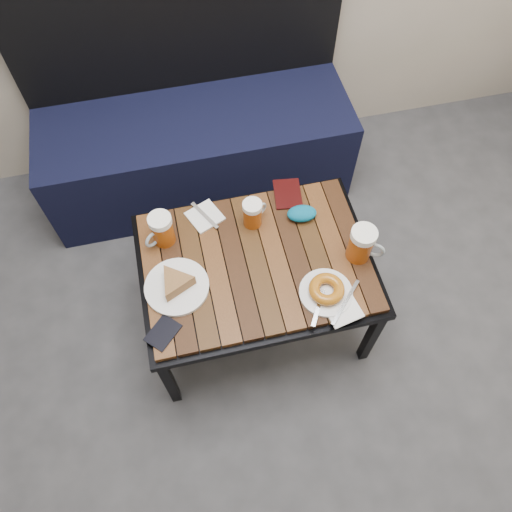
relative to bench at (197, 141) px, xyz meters
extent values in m
cube|color=black|center=(0.00, -0.02, -0.05)|extent=(1.40, 0.50, 0.45)
cube|color=black|center=(0.00, 0.21, 0.43)|extent=(1.40, 0.05, 0.50)
cube|color=black|center=(-0.29, -1.09, -0.06)|extent=(0.04, 0.03, 0.42)
cube|color=black|center=(0.49, -1.09, -0.06)|extent=(0.03, 0.03, 0.42)
cube|color=black|center=(-0.29, -0.53, -0.06)|extent=(0.04, 0.04, 0.42)
cube|color=black|center=(0.49, -0.53, -0.06)|extent=(0.03, 0.04, 0.42)
cube|color=black|center=(0.10, -0.81, 0.16)|extent=(0.84, 0.62, 0.03)
cube|color=#39200D|center=(0.10, -0.81, 0.19)|extent=(0.80, 0.58, 0.02)
cylinder|color=#953E0C|center=(-0.20, -0.65, 0.25)|extent=(0.11, 0.11, 0.11)
cylinder|color=white|center=(-0.20, -0.65, 0.32)|extent=(0.08, 0.08, 0.02)
torus|color=#8C999E|center=(-0.24, -0.67, 0.25)|extent=(0.06, 0.05, 0.07)
cylinder|color=#953E0C|center=(0.12, -0.64, 0.25)|extent=(0.09, 0.09, 0.09)
cylinder|color=white|center=(0.12, -0.64, 0.30)|extent=(0.07, 0.07, 0.02)
torus|color=#8C999E|center=(0.16, -0.62, 0.25)|extent=(0.06, 0.04, 0.06)
cylinder|color=#953E0C|center=(0.46, -0.87, 0.26)|extent=(0.12, 0.12, 0.12)
cylinder|color=white|center=(0.46, -0.87, 0.33)|extent=(0.09, 0.09, 0.03)
torus|color=#8C999E|center=(0.50, -0.89, 0.26)|extent=(0.07, 0.05, 0.07)
cylinder|color=white|center=(-0.19, -0.85, 0.21)|extent=(0.22, 0.22, 0.01)
cylinder|color=white|center=(0.30, -0.99, 0.21)|extent=(0.18, 0.18, 0.01)
torus|color=#8D450C|center=(0.30, -0.99, 0.23)|extent=(0.12, 0.12, 0.04)
cube|color=#A5A8AD|center=(0.36, -1.04, 0.21)|extent=(0.14, 0.15, 0.00)
cube|color=#A5A8AD|center=(0.26, -1.04, 0.21)|extent=(0.08, 0.13, 0.00)
cube|color=white|center=(-0.04, -0.58, 0.20)|extent=(0.15, 0.15, 0.01)
cube|color=#A5A8AD|center=(-0.04, -0.58, 0.21)|extent=(0.09, 0.14, 0.00)
cube|color=white|center=(0.34, -1.07, 0.20)|extent=(0.13, 0.12, 0.01)
cube|color=black|center=(-0.26, -1.01, 0.20)|extent=(0.13, 0.13, 0.01)
cube|color=black|center=(0.29, -0.55, 0.20)|extent=(0.12, 0.16, 0.01)
ellipsoid|color=#05568D|center=(0.31, -0.66, 0.22)|extent=(0.12, 0.08, 0.05)
camera|label=1|loc=(-0.10, -1.68, 1.74)|focal=35.00mm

